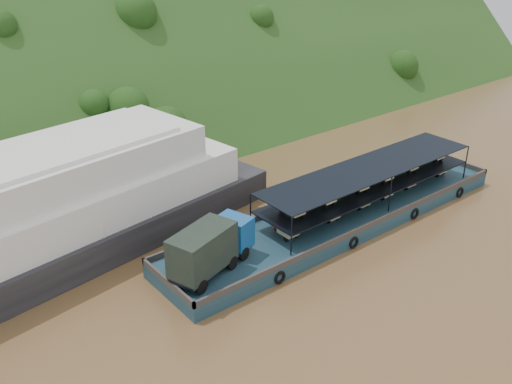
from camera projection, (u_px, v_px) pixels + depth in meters
ground at (296, 231)px, 49.47m from camera, size 160.00×160.00×0.00m
hillside at (111, 124)px, 74.73m from camera, size 140.00×39.60×39.60m
cargo_barge at (327, 218)px, 48.95m from camera, size 35.11×7.18×4.92m
passenger_ferry at (15, 222)px, 42.81m from camera, size 45.31×17.21×8.95m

